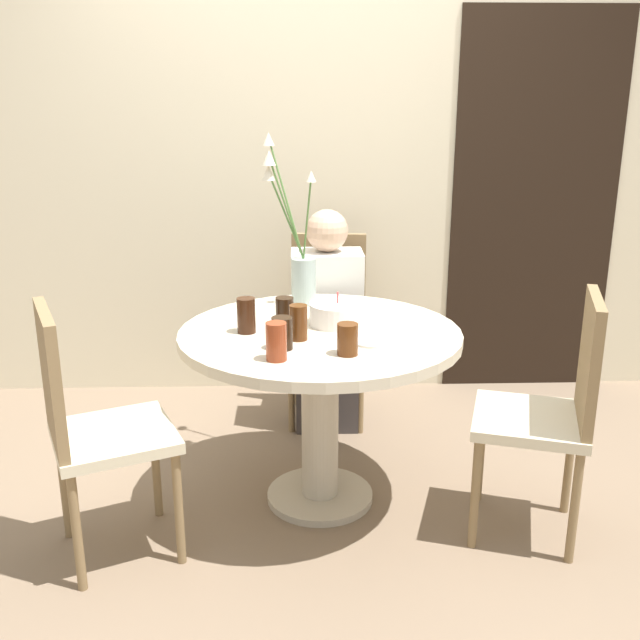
% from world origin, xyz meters
% --- Properties ---
extents(ground_plane, '(16.00, 16.00, 0.00)m').
position_xyz_m(ground_plane, '(0.00, 0.00, 0.00)').
color(ground_plane, '#7A6651').
extents(wall_back, '(8.00, 0.05, 2.60)m').
position_xyz_m(wall_back, '(0.00, 1.27, 1.30)').
color(wall_back, beige).
rests_on(wall_back, ground_plane).
extents(doorway_panel, '(0.90, 0.01, 2.05)m').
position_xyz_m(doorway_panel, '(1.21, 1.24, 1.02)').
color(doorway_panel, black).
rests_on(doorway_panel, ground_plane).
extents(dining_table, '(1.09, 1.09, 0.73)m').
position_xyz_m(dining_table, '(0.00, 0.00, 0.58)').
color(dining_table, beige).
rests_on(dining_table, ground_plane).
extents(chair_right_flank, '(0.43, 0.43, 0.93)m').
position_xyz_m(chair_right_flank, '(0.07, 0.87, 0.53)').
color(chair_right_flank, beige).
rests_on(chair_right_flank, ground_plane).
extents(chair_far_back, '(0.53, 0.53, 0.93)m').
position_xyz_m(chair_far_back, '(-0.80, -0.35, 0.53)').
color(chair_far_back, beige).
rests_on(chair_far_back, ground_plane).
extents(chair_near_front, '(0.50, 0.50, 0.93)m').
position_xyz_m(chair_near_front, '(0.84, -0.26, 0.53)').
color(chair_near_front, beige).
rests_on(chair_near_front, ground_plane).
extents(birthday_cake, '(0.22, 0.22, 0.13)m').
position_xyz_m(birthday_cake, '(0.07, 0.07, 0.78)').
color(birthday_cake, white).
rests_on(birthday_cake, dining_table).
extents(flower_vase, '(0.22, 0.21, 0.72)m').
position_xyz_m(flower_vase, '(-0.08, 0.38, 0.94)').
color(flower_vase, '#9EB2AD').
rests_on(flower_vase, dining_table).
extents(side_plate, '(0.17, 0.17, 0.01)m').
position_xyz_m(side_plate, '(0.19, -0.15, 0.74)').
color(side_plate, white).
rests_on(side_plate, dining_table).
extents(drink_glass_0, '(0.07, 0.07, 0.12)m').
position_xyz_m(drink_glass_0, '(-0.14, 0.04, 0.79)').
color(drink_glass_0, black).
rests_on(drink_glass_0, dining_table).
extents(drink_glass_1, '(0.07, 0.07, 0.13)m').
position_xyz_m(drink_glass_1, '(-0.16, -0.33, 0.80)').
color(drink_glass_1, maroon).
rests_on(drink_glass_1, dining_table).
extents(drink_glass_2, '(0.07, 0.07, 0.11)m').
position_xyz_m(drink_glass_2, '(0.09, -0.28, 0.79)').
color(drink_glass_2, '#51280F').
rests_on(drink_glass_2, dining_table).
extents(drink_glass_3, '(0.07, 0.07, 0.13)m').
position_xyz_m(drink_glass_3, '(-0.08, -0.11, 0.80)').
color(drink_glass_3, '#51280F').
rests_on(drink_glass_3, dining_table).
extents(drink_glass_4, '(0.07, 0.07, 0.13)m').
position_xyz_m(drink_glass_4, '(-0.28, -0.02, 0.80)').
color(drink_glass_4, '#33190C').
rests_on(drink_glass_4, dining_table).
extents(drink_glass_5, '(0.08, 0.08, 0.12)m').
position_xyz_m(drink_glass_5, '(-0.14, -0.21, 0.79)').
color(drink_glass_5, black).
rests_on(drink_glass_5, dining_table).
extents(person_boy, '(0.34, 0.24, 1.09)m').
position_xyz_m(person_boy, '(0.06, 0.72, 0.51)').
color(person_boy, '#383333').
rests_on(person_boy, ground_plane).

